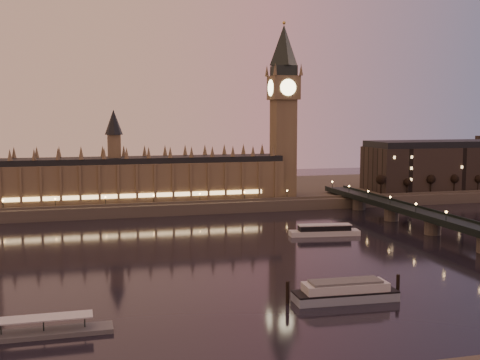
# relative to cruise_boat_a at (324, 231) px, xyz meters

# --- Properties ---
(ground) EXTENTS (700.00, 700.00, 0.00)m
(ground) POSITION_rel_cruise_boat_a_xyz_m (-42.72, -29.85, -2.27)
(ground) COLOR black
(ground) RESTS_ON ground
(far_embankment) EXTENTS (560.00, 130.00, 6.00)m
(far_embankment) POSITION_rel_cruise_boat_a_xyz_m (-12.72, 135.15, 0.73)
(far_embankment) COLOR #423D35
(far_embankment) RESTS_ON ground
(palace_of_westminster) EXTENTS (180.00, 26.62, 52.00)m
(palace_of_westminster) POSITION_rel_cruise_boat_a_xyz_m (-82.84, 91.14, 19.44)
(palace_of_westminster) COLOR brown
(palace_of_westminster) RESTS_ON ground
(big_ben) EXTENTS (17.68, 17.68, 104.00)m
(big_ben) POSITION_rel_cruise_boat_a_xyz_m (11.27, 91.14, 61.68)
(big_ben) COLOR brown
(big_ben) RESTS_ON ground
(westminster_bridge) EXTENTS (13.20, 260.00, 15.30)m
(westminster_bridge) POSITION_rel_cruise_boat_a_xyz_m (48.89, -29.85, 3.25)
(westminster_bridge) COLOR black
(westminster_bridge) RESTS_ON ground
(city_block) EXTENTS (155.00, 45.00, 34.00)m
(city_block) POSITION_rel_cruise_boat_a_xyz_m (152.22, 101.08, 19.97)
(city_block) COLOR black
(city_block) RESTS_ON ground
(bare_tree_0) EXTENTS (5.49, 5.49, 11.16)m
(bare_tree_0) POSITION_rel_cruise_boat_a_xyz_m (71.67, 79.15, 12.04)
(bare_tree_0) COLOR black
(bare_tree_0) RESTS_ON ground
(bare_tree_1) EXTENTS (5.49, 5.49, 11.16)m
(bare_tree_1) POSITION_rel_cruise_boat_a_xyz_m (88.64, 79.15, 12.04)
(bare_tree_1) COLOR black
(bare_tree_1) RESTS_ON ground
(bare_tree_2) EXTENTS (5.49, 5.49, 11.16)m
(bare_tree_2) POSITION_rel_cruise_boat_a_xyz_m (105.61, 79.15, 12.04)
(bare_tree_2) COLOR black
(bare_tree_2) RESTS_ON ground
(bare_tree_3) EXTENTS (5.49, 5.49, 11.16)m
(bare_tree_3) POSITION_rel_cruise_boat_a_xyz_m (122.58, 79.15, 12.04)
(bare_tree_3) COLOR black
(bare_tree_3) RESTS_ON ground
(bare_tree_4) EXTENTS (5.49, 5.49, 11.16)m
(bare_tree_4) POSITION_rel_cruise_boat_a_xyz_m (139.55, 79.15, 12.04)
(bare_tree_4) COLOR black
(bare_tree_4) RESTS_ON ground
(cruise_boat_a) EXTENTS (32.83, 11.05, 5.15)m
(cruise_boat_a) POSITION_rel_cruise_boat_a_xyz_m (0.00, 0.00, 0.00)
(cruise_boat_a) COLOR silver
(cruise_boat_a) RESTS_ON ground
(moored_barge) EXTENTS (36.19, 10.18, 6.64)m
(moored_barge) POSITION_rel_cruise_boat_a_xyz_m (-32.29, -91.99, 0.53)
(moored_barge) COLOR #7F8FA2
(moored_barge) RESTS_ON ground
(pontoon_pier) EXTENTS (42.13, 7.02, 11.24)m
(pontoon_pier) POSITION_rel_cruise_boat_a_xyz_m (-121.80, -98.37, -1.06)
(pontoon_pier) COLOR #595B5E
(pontoon_pier) RESTS_ON ground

